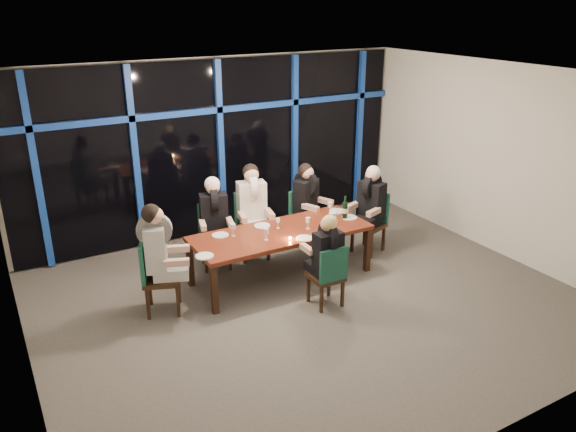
{
  "coord_description": "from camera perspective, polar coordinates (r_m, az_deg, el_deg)",
  "views": [
    {
      "loc": [
        -3.61,
        -5.69,
        3.88
      ],
      "look_at": [
        0.0,
        0.6,
        1.05
      ],
      "focal_mm": 35.0,
      "sensor_mm": 36.0,
      "label": 1
    }
  ],
  "objects": [
    {
      "name": "chair_far_mid",
      "position": [
        8.89,
        -3.74,
        -0.52
      ],
      "size": [
        0.57,
        0.57,
        1.04
      ],
      "rotation": [
        0.0,
        0.0,
        -0.21
      ],
      "color": "black",
      "rests_on": "ground"
    },
    {
      "name": "wine_glass_b",
      "position": [
        8.12,
        -1.03,
        -0.51
      ],
      "size": [
        0.06,
        0.06,
        0.16
      ],
      "color": "white",
      "rests_on": "dining_table"
    },
    {
      "name": "diner_near_mid",
      "position": [
        7.33,
        3.95,
        -3.14
      ],
      "size": [
        0.44,
        0.55,
        0.87
      ],
      "rotation": [
        0.0,
        0.0,
        3.13
      ],
      "color": "black",
      "rests_on": "ground"
    },
    {
      "name": "diner_end_right",
      "position": [
        8.97,
        8.36,
        1.92
      ],
      "size": [
        0.67,
        0.59,
        0.96
      ],
      "rotation": [
        0.0,
        0.0,
        5.05
      ],
      "color": "black",
      "rests_on": "ground"
    },
    {
      "name": "diner_end_left",
      "position": [
        7.3,
        -13.01,
        -2.71
      ],
      "size": [
        0.7,
        0.63,
        1.0
      ],
      "rotation": [
        0.0,
        0.0,
        1.2
      ],
      "color": "black",
      "rests_on": "ground"
    },
    {
      "name": "plate_end_left",
      "position": [
        7.36,
        -8.48,
        -4.05
      ],
      "size": [
        0.24,
        0.24,
        0.01
      ],
      "primitive_type": "cylinder",
      "color": "white",
      "rests_on": "dining_table"
    },
    {
      "name": "plate_far_left",
      "position": [
        7.96,
        -6.89,
        -1.94
      ],
      "size": [
        0.24,
        0.24,
        0.01
      ],
      "primitive_type": "cylinder",
      "color": "white",
      "rests_on": "dining_table"
    },
    {
      "name": "dining_table",
      "position": [
        8.09,
        -0.71,
        -1.98
      ],
      "size": [
        2.6,
        1.0,
        0.75
      ],
      "color": "maroon",
      "rests_on": "ground"
    },
    {
      "name": "window_wall",
      "position": [
        9.64,
        -6.91,
        7.17
      ],
      "size": [
        6.86,
        0.43,
        2.94
      ],
      "color": "black",
      "rests_on": "ground"
    },
    {
      "name": "wine_glass_c",
      "position": [
        8.1,
        2.05,
        -0.47
      ],
      "size": [
        0.07,
        0.07,
        0.17
      ],
      "color": "white",
      "rests_on": "dining_table"
    },
    {
      "name": "plate_far_right",
      "position": [
        8.82,
        4.96,
        0.5
      ],
      "size": [
        0.24,
        0.24,
        0.01
      ],
      "primitive_type": "cylinder",
      "color": "white",
      "rests_on": "dining_table"
    },
    {
      "name": "chair_end_left",
      "position": [
        7.47,
        -13.42,
        -5.59
      ],
      "size": [
        0.62,
        0.62,
        1.03
      ],
      "rotation": [
        0.0,
        0.0,
        1.2
      ],
      "color": "black",
      "rests_on": "ground"
    },
    {
      "name": "wine_bottle",
      "position": [
        8.5,
        5.81,
        0.61
      ],
      "size": [
        0.08,
        0.08,
        0.37
      ],
      "rotation": [
        0.0,
        0.0,
        -0.1
      ],
      "color": "black",
      "rests_on": "dining_table"
    },
    {
      "name": "chair_far_left",
      "position": [
        8.64,
        -7.48,
        -1.6
      ],
      "size": [
        0.55,
        0.55,
        0.97
      ],
      "rotation": [
        0.0,
        0.0,
        -0.26
      ],
      "color": "black",
      "rests_on": "ground"
    },
    {
      "name": "wine_glass_d",
      "position": [
        7.88,
        -5.59,
        -1.15
      ],
      "size": [
        0.07,
        0.07,
        0.18
      ],
      "color": "silver",
      "rests_on": "dining_table"
    },
    {
      "name": "diner_far_left",
      "position": [
        8.42,
        -7.52,
        0.61
      ],
      "size": [
        0.56,
        0.66,
        0.95
      ],
      "rotation": [
        0.0,
        0.0,
        -0.26
      ],
      "color": "black",
      "rests_on": "ground"
    },
    {
      "name": "room",
      "position": [
        6.99,
        2.46,
        5.9
      ],
      "size": [
        7.04,
        7.0,
        3.02
      ],
      "color": "#5D5952",
      "rests_on": "ground"
    },
    {
      "name": "plate_near_mid",
      "position": [
        7.81,
        1.69,
        -2.28
      ],
      "size": [
        0.24,
        0.24,
        0.01
      ],
      "primitive_type": "cylinder",
      "color": "white",
      "rests_on": "dining_table"
    },
    {
      "name": "chair_end_right",
      "position": [
        9.17,
        8.51,
        -0.25
      ],
      "size": [
        0.58,
        0.58,
        0.98
      ],
      "rotation": [
        0.0,
        0.0,
        5.05
      ],
      "color": "black",
      "rests_on": "ground"
    },
    {
      "name": "diner_far_mid",
      "position": [
        8.66,
        -3.66,
        1.79
      ],
      "size": [
        0.57,
        0.69,
        1.01
      ],
      "rotation": [
        0.0,
        0.0,
        -0.21
      ],
      "color": "white",
      "rests_on": "ground"
    },
    {
      "name": "wine_glass_e",
      "position": [
        8.66,
        4.31,
        1.08
      ],
      "size": [
        0.08,
        0.08,
        0.2
      ],
      "color": "silver",
      "rests_on": "dining_table"
    },
    {
      "name": "water_pitcher",
      "position": [
        8.28,
        4.57,
        -0.27
      ],
      "size": [
        0.12,
        0.11,
        0.19
      ],
      "rotation": [
        0.0,
        0.0,
        0.04
      ],
      "color": "white",
      "rests_on": "dining_table"
    },
    {
      "name": "wine_glass_a",
      "position": [
        7.73,
        -2.24,
        -1.61
      ],
      "size": [
        0.06,
        0.06,
        0.17
      ],
      "color": "silver",
      "rests_on": "dining_table"
    },
    {
      "name": "chair_near_mid",
      "position": [
        7.43,
        4.19,
        -5.84
      ],
      "size": [
        0.42,
        0.42,
        0.89
      ],
      "rotation": [
        0.0,
        0.0,
        3.13
      ],
      "color": "black",
      "rests_on": "ground"
    },
    {
      "name": "diner_far_right",
      "position": [
        9.07,
        2.03,
        2.28
      ],
      "size": [
        0.6,
        0.66,
        0.94
      ],
      "rotation": [
        0.0,
        0.0,
        0.38
      ],
      "color": "black",
      "rests_on": "ground"
    },
    {
      "name": "plate_far_mid",
      "position": [
        8.24,
        -2.64,
        -0.99
      ],
      "size": [
        0.24,
        0.24,
        0.01
      ],
      "primitive_type": "cylinder",
      "color": "white",
      "rests_on": "dining_table"
    },
    {
      "name": "plate_end_right",
      "position": [
        8.59,
        6.25,
        -0.15
      ],
      "size": [
        0.24,
        0.24,
        0.01
      ],
      "primitive_type": "cylinder",
      "color": "white",
      "rests_on": "dining_table"
    },
    {
      "name": "chair_far_right",
      "position": [
        9.25,
        1.59,
        0.13
      ],
      "size": [
        0.58,
        0.58,
        0.97
      ],
      "rotation": [
        0.0,
        0.0,
        0.38
      ],
      "color": "black",
      "rests_on": "ground"
    },
    {
      "name": "tea_light",
      "position": [
        7.79,
        0.21,
        -2.29
      ],
      "size": [
        0.04,
        0.04,
        0.03
      ],
      "primitive_type": "cylinder",
      "color": "#FE9D4C",
      "rests_on": "dining_table"
    }
  ]
}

